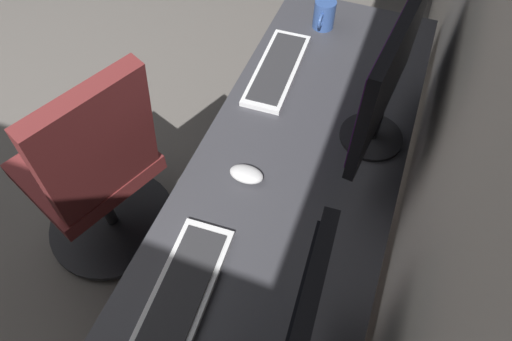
{
  "coord_description": "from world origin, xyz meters",
  "views": [
    {
      "loc": [
        0.94,
        2.11,
        1.84
      ],
      "look_at": [
        0.33,
        1.88,
        0.95
      ],
      "focal_mm": 31.81,
      "sensor_mm": 36.0,
      "label": 1
    }
  ],
  "objects_px": {
    "keyboard_main": "(180,296)",
    "coffee_mug": "(324,15)",
    "office_chair": "(97,177)",
    "monitor_secondary": "(389,74)",
    "mouse_spare": "(246,174)",
    "keyboard_spare": "(277,69)"
  },
  "relations": [
    {
      "from": "keyboard_main",
      "to": "mouse_spare",
      "type": "relative_size",
      "value": 4.1
    },
    {
      "from": "office_chair",
      "to": "coffee_mug",
      "type": "bearing_deg",
      "value": 142.92
    },
    {
      "from": "keyboard_spare",
      "to": "office_chair",
      "type": "height_order",
      "value": "office_chair"
    },
    {
      "from": "mouse_spare",
      "to": "coffee_mug",
      "type": "xyz_separation_m",
      "value": [
        -0.79,
        0.01,
        0.04
      ]
    },
    {
      "from": "mouse_spare",
      "to": "office_chair",
      "type": "xyz_separation_m",
      "value": [
        0.02,
        -0.6,
        -0.29
      ]
    },
    {
      "from": "coffee_mug",
      "to": "office_chair",
      "type": "relative_size",
      "value": 0.13
    },
    {
      "from": "keyboard_main",
      "to": "keyboard_spare",
      "type": "height_order",
      "value": "same"
    },
    {
      "from": "mouse_spare",
      "to": "coffee_mug",
      "type": "height_order",
      "value": "coffee_mug"
    },
    {
      "from": "keyboard_main",
      "to": "mouse_spare",
      "type": "xyz_separation_m",
      "value": [
        -0.41,
        0.02,
        0.01
      ]
    },
    {
      "from": "keyboard_main",
      "to": "coffee_mug",
      "type": "relative_size",
      "value": 3.46
    },
    {
      "from": "mouse_spare",
      "to": "office_chair",
      "type": "distance_m",
      "value": 0.67
    },
    {
      "from": "monitor_secondary",
      "to": "office_chair",
      "type": "distance_m",
      "value": 1.1
    },
    {
      "from": "office_chair",
      "to": "keyboard_spare",
      "type": "bearing_deg",
      "value": 133.3
    },
    {
      "from": "keyboard_main",
      "to": "coffee_mug",
      "type": "distance_m",
      "value": 1.2
    },
    {
      "from": "mouse_spare",
      "to": "coffee_mug",
      "type": "relative_size",
      "value": 0.84
    },
    {
      "from": "keyboard_main",
      "to": "office_chair",
      "type": "distance_m",
      "value": 0.75
    },
    {
      "from": "coffee_mug",
      "to": "office_chair",
      "type": "bearing_deg",
      "value": -37.08
    },
    {
      "from": "monitor_secondary",
      "to": "office_chair",
      "type": "xyz_separation_m",
      "value": [
        0.3,
        -0.91,
        -0.54
      ]
    },
    {
      "from": "monitor_secondary",
      "to": "keyboard_main",
      "type": "bearing_deg",
      "value": -25.52
    },
    {
      "from": "keyboard_main",
      "to": "office_chair",
      "type": "height_order",
      "value": "office_chair"
    },
    {
      "from": "monitor_secondary",
      "to": "mouse_spare",
      "type": "distance_m",
      "value": 0.49
    },
    {
      "from": "coffee_mug",
      "to": "monitor_secondary",
      "type": "bearing_deg",
      "value": 30.65
    }
  ]
}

